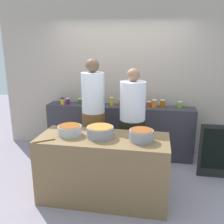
{
  "coord_description": "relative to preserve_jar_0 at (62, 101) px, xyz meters",
  "views": [
    {
      "loc": [
        0.66,
        -3.26,
        2.06
      ],
      "look_at": [
        0.0,
        0.35,
        1.05
      ],
      "focal_mm": 39.99,
      "sensor_mm": 36.0,
      "label": 1
    }
  ],
  "objects": [
    {
      "name": "preserve_jar_3",
      "position": [
        0.48,
        0.07,
        0.0
      ],
      "size": [
        0.07,
        0.07,
        0.13
      ],
      "color": "olive",
      "rests_on": "display_shelf"
    },
    {
      "name": "cooking_pot_right",
      "position": [
        1.56,
        -1.36,
        -0.07
      ],
      "size": [
        0.3,
        0.3,
        0.14
      ],
      "color": "gray",
      "rests_on": "prep_table"
    },
    {
      "name": "display_shelf",
      "position": [
        1.07,
        0.06,
        -0.54
      ],
      "size": [
        2.7,
        0.36,
        0.96
      ],
      "primitive_type": "cube",
      "color": "#37343C",
      "rests_on": "ground"
    },
    {
      "name": "preserve_jar_10",
      "position": [
        1.84,
        0.11,
        0.01
      ],
      "size": [
        0.09,
        0.09,
        0.13
      ],
      "color": "#994F0C",
      "rests_on": "display_shelf"
    },
    {
      "name": "preserve_jar_7",
      "position": [
        1.37,
        -0.01,
        -0.0
      ],
      "size": [
        0.07,
        0.07,
        0.12
      ],
      "color": "#275E27",
      "rests_on": "display_shelf"
    },
    {
      "name": "wooden_spoon",
      "position": [
        0.37,
        -1.61,
        -0.13
      ],
      "size": [
        0.24,
        0.19,
        0.02
      ],
      "primitive_type": "cylinder",
      "rotation": [
        1.57,
        0.0,
        5.36
      ],
      "color": "#9E703D",
      "rests_on": "prep_table"
    },
    {
      "name": "chalkboard_sign",
      "position": [
        2.71,
        -0.49,
        -0.58
      ],
      "size": [
        0.59,
        0.05,
        0.87
      ],
      "color": "black",
      "rests_on": "ground"
    },
    {
      "name": "preserve_jar_5",
      "position": [
        1.1,
        0.01,
        0.01
      ],
      "size": [
        0.07,
        0.07,
        0.14
      ],
      "color": "#8F4D12",
      "rests_on": "display_shelf"
    },
    {
      "name": "preserve_jar_6",
      "position": [
        1.26,
        0.13,
        0.0
      ],
      "size": [
        0.07,
        0.07,
        0.13
      ],
      "color": "#582543",
      "rests_on": "display_shelf"
    },
    {
      "name": "prep_table",
      "position": [
        1.07,
        -1.34,
        -0.58
      ],
      "size": [
        1.7,
        0.7,
        0.89
      ],
      "primitive_type": "cube",
      "color": "brown",
      "rests_on": "ground"
    },
    {
      "name": "preserve_jar_1",
      "position": [
        0.1,
        0.02,
        -0.0
      ],
      "size": [
        0.07,
        0.07,
        0.12
      ],
      "color": "#501457",
      "rests_on": "display_shelf"
    },
    {
      "name": "preserve_jar_9",
      "position": [
        1.69,
        0.09,
        0.01
      ],
      "size": [
        0.09,
        0.09,
        0.14
      ],
      "color": "orange",
      "rests_on": "display_shelf"
    },
    {
      "name": "preserve_jar_4",
      "position": [
        0.92,
        0.11,
        0.01
      ],
      "size": [
        0.07,
        0.07,
        0.15
      ],
      "color": "gold",
      "rests_on": "display_shelf"
    },
    {
      "name": "ground",
      "position": [
        1.07,
        -1.04,
        -1.02
      ],
      "size": [
        12.0,
        12.0,
        0.0
      ],
      "primitive_type": "plane",
      "color": "gray"
    },
    {
      "name": "cooking_pot_center",
      "position": [
        1.03,
        -1.33,
        -0.07
      ],
      "size": [
        0.35,
        0.35,
        0.14
      ],
      "color": "gray",
      "rests_on": "prep_table"
    },
    {
      "name": "storefront_wall",
      "position": [
        1.07,
        0.41,
        0.48
      ],
      "size": [
        4.8,
        0.12,
        3.0
      ],
      "primitive_type": "cube",
      "color": "#B5A192",
      "rests_on": "ground"
    },
    {
      "name": "preserve_jar_11",
      "position": [
        2.14,
        0.13,
        -0.01
      ],
      "size": [
        0.09,
        0.09,
        0.11
      ],
      "color": "olive",
      "rests_on": "display_shelf"
    },
    {
      "name": "cooking_pot_left",
      "position": [
        0.61,
        -1.32,
        -0.08
      ],
      "size": [
        0.32,
        0.32,
        0.13
      ],
      "color": "#B7B7BC",
      "rests_on": "prep_table"
    },
    {
      "name": "preserve_jar_2",
      "position": [
        0.31,
        0.11,
        -0.01
      ],
      "size": [
        0.09,
        0.09,
        0.1
      ],
      "color": "#3A5C2E",
      "rests_on": "display_shelf"
    },
    {
      "name": "cook_with_tongs",
      "position": [
        0.75,
        -0.61,
        -0.18
      ],
      "size": [
        0.37,
        0.37,
        1.84
      ],
      "color": "brown",
      "rests_on": "ground"
    },
    {
      "name": "preserve_jar_8",
      "position": [
        1.59,
        0.1,
        -0.01
      ],
      "size": [
        0.08,
        0.08,
        0.1
      ],
      "color": "#B83C14",
      "rests_on": "display_shelf"
    },
    {
      "name": "cook_in_cap",
      "position": [
        1.38,
        -0.68,
        -0.25
      ],
      "size": [
        0.4,
        0.4,
        1.72
      ],
      "color": "black",
      "rests_on": "ground"
    },
    {
      "name": "preserve_jar_0",
      "position": [
        0.0,
        0.0,
        0.0
      ],
      "size": [
        0.08,
        0.08,
        0.12
      ],
      "color": "gold",
      "rests_on": "display_shelf"
    }
  ]
}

